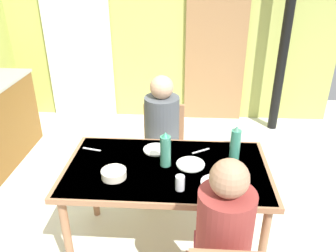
{
  "coord_description": "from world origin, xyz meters",
  "views": [
    {
      "loc": [
        0.32,
        -2.21,
        2.08
      ],
      "look_at": [
        0.19,
        -0.06,
        1.0
      ],
      "focal_mm": 36.02,
      "sensor_mm": 36.0,
      "label": 1
    }
  ],
  "objects_px": {
    "person_far_diner": "(162,124)",
    "dining_table": "(167,176)",
    "person_near_diner": "(224,229)",
    "water_bottle_green_near": "(165,150)",
    "water_bottle_green_far": "(235,145)",
    "serving_bowl_center": "(114,174)",
    "chair_far_diner": "(163,145)"
  },
  "relations": [
    {
      "from": "chair_far_diner",
      "to": "person_near_diner",
      "type": "height_order",
      "value": "person_near_diner"
    },
    {
      "from": "person_far_diner",
      "to": "serving_bowl_center",
      "type": "bearing_deg",
      "value": 70.99
    },
    {
      "from": "person_near_diner",
      "to": "water_bottle_green_near",
      "type": "height_order",
      "value": "person_near_diner"
    },
    {
      "from": "chair_far_diner",
      "to": "water_bottle_green_near",
      "type": "height_order",
      "value": "water_bottle_green_near"
    },
    {
      "from": "dining_table",
      "to": "chair_far_diner",
      "type": "relative_size",
      "value": 1.67
    },
    {
      "from": "chair_far_diner",
      "to": "dining_table",
      "type": "bearing_deg",
      "value": 96.2
    },
    {
      "from": "person_near_diner",
      "to": "person_far_diner",
      "type": "relative_size",
      "value": 1.0
    },
    {
      "from": "dining_table",
      "to": "serving_bowl_center",
      "type": "relative_size",
      "value": 8.54
    },
    {
      "from": "dining_table",
      "to": "person_far_diner",
      "type": "relative_size",
      "value": 1.89
    },
    {
      "from": "water_bottle_green_far",
      "to": "serving_bowl_center",
      "type": "xyz_separation_m",
      "value": [
        -0.83,
        -0.24,
        -0.11
      ]
    },
    {
      "from": "dining_table",
      "to": "water_bottle_green_near",
      "type": "bearing_deg",
      "value": 111.78
    },
    {
      "from": "dining_table",
      "to": "person_far_diner",
      "type": "bearing_deg",
      "value": 97.54
    },
    {
      "from": "person_near_diner",
      "to": "dining_table",
      "type": "bearing_deg",
      "value": 119.22
    },
    {
      "from": "serving_bowl_center",
      "to": "person_near_diner",
      "type": "bearing_deg",
      "value": -34.48
    },
    {
      "from": "person_near_diner",
      "to": "water_bottle_green_far",
      "type": "relative_size",
      "value": 2.66
    },
    {
      "from": "chair_far_diner",
      "to": "person_near_diner",
      "type": "bearing_deg",
      "value": 107.31
    },
    {
      "from": "dining_table",
      "to": "water_bottle_green_far",
      "type": "bearing_deg",
      "value": 11.68
    },
    {
      "from": "water_bottle_green_near",
      "to": "water_bottle_green_far",
      "type": "relative_size",
      "value": 0.91
    },
    {
      "from": "person_near_diner",
      "to": "water_bottle_green_near",
      "type": "relative_size",
      "value": 2.91
    },
    {
      "from": "chair_far_diner",
      "to": "water_bottle_green_far",
      "type": "bearing_deg",
      "value": 130.5
    },
    {
      "from": "person_far_diner",
      "to": "water_bottle_green_far",
      "type": "distance_m",
      "value": 0.78
    },
    {
      "from": "water_bottle_green_far",
      "to": "chair_far_diner",
      "type": "bearing_deg",
      "value": 130.5
    },
    {
      "from": "dining_table",
      "to": "person_far_diner",
      "type": "xyz_separation_m",
      "value": [
        -0.08,
        0.62,
        0.11
      ]
    },
    {
      "from": "person_near_diner",
      "to": "serving_bowl_center",
      "type": "relative_size",
      "value": 4.53
    },
    {
      "from": "person_near_diner",
      "to": "serving_bowl_center",
      "type": "xyz_separation_m",
      "value": [
        -0.69,
        0.48,
        -0.0
      ]
    },
    {
      "from": "person_far_diner",
      "to": "person_near_diner",
      "type": "bearing_deg",
      "value": 109.08
    },
    {
      "from": "serving_bowl_center",
      "to": "person_far_diner",
      "type": "bearing_deg",
      "value": 70.99
    },
    {
      "from": "person_near_diner",
      "to": "water_bottle_green_far",
      "type": "distance_m",
      "value": 0.74
    },
    {
      "from": "water_bottle_green_near",
      "to": "water_bottle_green_far",
      "type": "xyz_separation_m",
      "value": [
        0.49,
        0.07,
        0.01
      ]
    },
    {
      "from": "dining_table",
      "to": "water_bottle_green_near",
      "type": "height_order",
      "value": "water_bottle_green_near"
    },
    {
      "from": "chair_far_diner",
      "to": "water_bottle_green_far",
      "type": "distance_m",
      "value": 0.95
    },
    {
      "from": "person_far_diner",
      "to": "dining_table",
      "type": "bearing_deg",
      "value": 97.54
    }
  ]
}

